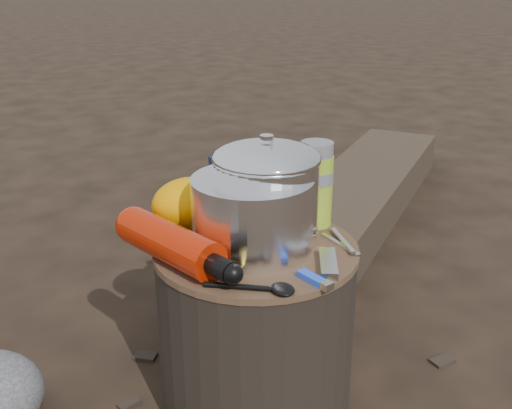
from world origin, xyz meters
name	(u,v)px	position (x,y,z in m)	size (l,w,h in m)	color
ground	(256,399)	(0.00, 0.00, 0.00)	(60.00, 60.00, 0.00)	black
stump	(256,327)	(0.00, 0.00, 0.19)	(0.42, 0.42, 0.39)	black
log_main	(344,213)	(0.70, 0.69, 0.08)	(0.32, 1.89, 0.16)	#352A1F
log_small	(281,198)	(0.59, 0.98, 0.05)	(0.24, 1.32, 0.11)	#352A1F
foil_windscreen	(252,213)	(-0.01, 0.00, 0.46)	(0.25, 0.25, 0.15)	white
camping_pot	(266,192)	(0.03, 0.02, 0.49)	(0.22, 0.22, 0.22)	white
fuel_bottle	(170,243)	(-0.18, 0.01, 0.43)	(0.08, 0.32, 0.08)	red
thermos	(316,184)	(0.17, 0.05, 0.48)	(0.07, 0.07, 0.19)	#94B626
travel_mug	(272,192)	(0.11, 0.14, 0.44)	(0.07, 0.07, 0.11)	black
stuff_sack	(189,203)	(-0.09, 0.16, 0.44)	(0.16, 0.13, 0.11)	#EB9700
food_pouch	(237,187)	(0.03, 0.16, 0.46)	(0.12, 0.03, 0.15)	#12194A
lighter	(312,278)	(0.03, -0.18, 0.39)	(0.02, 0.08, 0.01)	blue
multitool	(328,263)	(0.08, -0.14, 0.39)	(0.03, 0.11, 0.02)	silver
pot_grabber	(340,243)	(0.16, -0.07, 0.39)	(0.03, 0.12, 0.01)	silver
spork	(242,286)	(-0.10, -0.15, 0.39)	(0.03, 0.16, 0.01)	black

